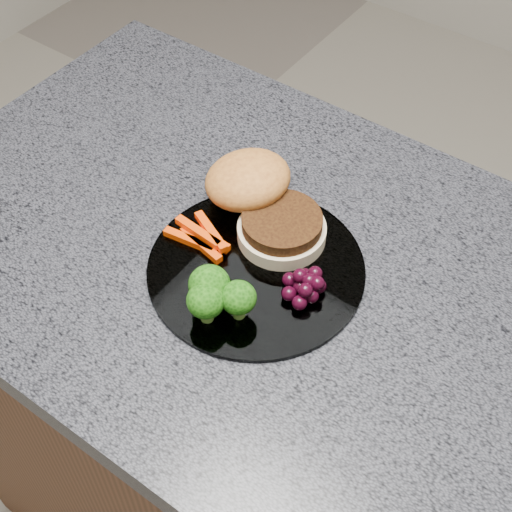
% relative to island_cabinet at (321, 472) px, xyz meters
% --- Properties ---
extents(island_cabinet, '(1.20, 0.60, 0.86)m').
position_rel_island_cabinet_xyz_m(island_cabinet, '(0.00, 0.00, 0.00)').
color(island_cabinet, brown).
rests_on(island_cabinet, ground).
extents(countertop, '(1.20, 0.60, 0.04)m').
position_rel_island_cabinet_xyz_m(countertop, '(0.00, 0.00, 0.45)').
color(countertop, '#494A52').
rests_on(countertop, island_cabinet).
extents(plate, '(0.26, 0.26, 0.01)m').
position_rel_island_cabinet_xyz_m(plate, '(-0.12, -0.02, 0.47)').
color(plate, white).
rests_on(plate, countertop).
extents(burger, '(0.18, 0.14, 0.06)m').
position_rel_island_cabinet_xyz_m(burger, '(-0.16, 0.05, 0.50)').
color(burger, beige).
rests_on(burger, plate).
extents(carrot_sticks, '(0.09, 0.05, 0.02)m').
position_rel_island_cabinet_xyz_m(carrot_sticks, '(-0.19, -0.03, 0.48)').
color(carrot_sticks, '#F54104').
rests_on(carrot_sticks, plate).
extents(broccoli, '(0.08, 0.07, 0.06)m').
position_rel_island_cabinet_xyz_m(broccoli, '(-0.11, -0.10, 0.51)').
color(broccoli, '#5D8B32').
rests_on(broccoli, plate).
extents(grape_bunch, '(0.05, 0.05, 0.03)m').
position_rel_island_cabinet_xyz_m(grape_bunch, '(-0.05, -0.02, 0.49)').
color(grape_bunch, black).
rests_on(grape_bunch, plate).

